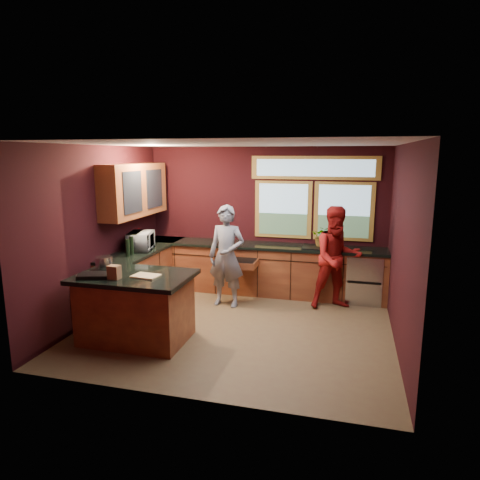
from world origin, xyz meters
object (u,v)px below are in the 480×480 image
at_px(stock_pot, 104,263).
at_px(person_grey, 227,256).
at_px(person_red, 337,258).
at_px(cutting_board, 146,276).
at_px(island, 136,307).

bearing_deg(stock_pot, person_grey, 47.94).
height_order(person_red, stock_pot, person_red).
xyz_separation_m(person_grey, cutting_board, (-0.62, -1.72, 0.09)).
relative_size(person_grey, stock_pot, 7.22).
relative_size(island, cutting_board, 4.43).
xyz_separation_m(island, stock_pot, (-0.55, 0.15, 0.56)).
bearing_deg(cutting_board, stock_pot, 165.07).
xyz_separation_m(person_grey, stock_pot, (-1.37, -1.52, 0.17)).
height_order(island, stock_pot, stock_pot).
relative_size(island, person_red, 0.90).
distance_m(island, person_red, 3.34).
bearing_deg(person_grey, stock_pot, -126.48).
bearing_deg(person_grey, cutting_board, -104.29).
xyz_separation_m(person_grey, person_red, (1.81, 0.35, -0.00)).
xyz_separation_m(person_red, stock_pot, (-3.18, -1.87, 0.17)).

